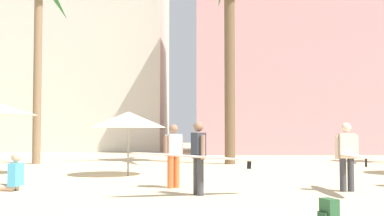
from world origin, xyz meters
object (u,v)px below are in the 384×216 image
at_px(cafe_umbrella_3, 128,120).
at_px(person_near_left, 198,156).
at_px(person_mid_right, 348,154).
at_px(person_mid_center, 9,178).
at_px(person_near_right, 174,153).
at_px(backpack, 329,213).

xyz_separation_m(cafe_umbrella_3, person_near_left, (2.37, -5.16, -0.95)).
bearing_deg(person_mid_right, person_mid_center, 82.25).
bearing_deg(cafe_umbrella_3, person_near_right, -64.49).
height_order(backpack, person_near_left, person_near_left).
relative_size(cafe_umbrella_3, person_mid_center, 2.42).
distance_m(person_mid_center, person_near_right, 4.16).
bearing_deg(person_mid_center, person_mid_right, -170.40).
relative_size(cafe_umbrella_3, person_mid_right, 0.95).
bearing_deg(person_mid_center, person_near_right, -160.19).
distance_m(backpack, person_near_left, 4.17).
height_order(person_mid_center, person_near_right, person_near_right).
xyz_separation_m(backpack, person_near_right, (-2.71, 5.14, 0.71)).
distance_m(person_near_left, person_mid_center, 4.85).
distance_m(cafe_umbrella_3, person_mid_center, 5.09).
relative_size(backpack, person_mid_right, 0.16).
bearing_deg(person_mid_center, cafe_umbrella_3, -108.36).
xyz_separation_m(person_near_left, person_mid_center, (-4.73, 0.93, -0.60)).
height_order(person_mid_right, person_near_right, person_mid_right).
bearing_deg(backpack, person_mid_right, -130.99).
distance_m(cafe_umbrella_3, backpack, 9.92).
height_order(backpack, person_mid_center, person_mid_center).
bearing_deg(person_near_left, person_mid_center, -35.52).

